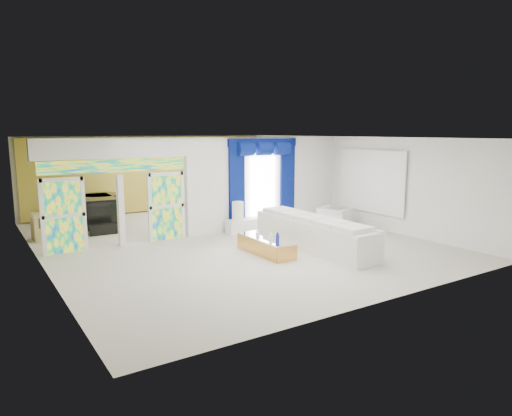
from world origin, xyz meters
TOP-DOWN VIEW (x-y plane):
  - floor at (0.00, 0.00)m, footprint 12.00×12.00m
  - dividing_wall at (2.15, 1.00)m, footprint 5.70×0.18m
  - dividing_header at (-2.85, 1.00)m, footprint 4.30×0.18m
  - stained_panel_left at (-4.28, 1.00)m, footprint 0.95×0.04m
  - stained_panel_right at (-1.42, 1.00)m, footprint 0.95×0.04m
  - stained_transom at (-2.85, 1.00)m, footprint 4.00×0.05m
  - window_pane at (1.90, 0.90)m, footprint 1.00×0.02m
  - blue_drape_left at (0.90, 0.87)m, footprint 0.55×0.10m
  - blue_drape_right at (2.90, 0.87)m, footprint 0.55×0.10m
  - blue_pelmet at (1.90, 0.87)m, footprint 2.60×0.12m
  - wall_mirror at (4.94, -1.00)m, footprint 0.04×2.70m
  - gold_curtains at (0.00, 5.90)m, footprint 9.70×0.12m
  - white_sofa at (1.48, -2.25)m, footprint 0.94×4.17m
  - coffee_table at (0.13, -1.95)m, footprint 0.65×1.88m
  - console_table at (1.07, 0.58)m, footprint 1.29×0.42m
  - table_lamp at (0.77, 0.58)m, footprint 0.36×0.36m
  - armchair at (4.03, -0.31)m, footprint 1.16×1.23m
  - grand_piano at (-2.82, 4.34)m, footprint 1.54×1.98m
  - piano_bench at (-2.82, 2.74)m, footprint 0.96×0.40m
  - tv_console at (-4.55, 2.90)m, footprint 0.60×0.56m
  - chandelier at (-2.30, 3.40)m, footprint 0.60×0.60m
  - decanters at (0.09, -2.19)m, footprint 0.17×1.07m

SIDE VIEW (x-z plane):
  - floor at x=0.00m, z-range 0.00..0.00m
  - piano_bench at x=-2.82m, z-range 0.00..0.31m
  - coffee_table at x=0.13m, z-range 0.00..0.42m
  - console_table at x=1.07m, z-range 0.00..0.43m
  - armchair at x=4.03m, z-range 0.00..0.65m
  - white_sofa at x=1.48m, z-range 0.00..0.79m
  - tv_console at x=-4.55m, z-range 0.00..0.81m
  - grand_piano at x=-2.82m, z-range 0.00..0.97m
  - decanters at x=0.09m, z-range 0.38..0.61m
  - table_lamp at x=0.77m, z-range 0.43..1.01m
  - stained_panel_left at x=-4.28m, z-range 0.00..2.00m
  - stained_panel_right at x=-1.42m, z-range 0.00..2.00m
  - blue_drape_left at x=0.90m, z-range 0.00..2.80m
  - blue_drape_right at x=2.90m, z-range 0.00..2.80m
  - window_pane at x=1.90m, z-range 0.30..2.60m
  - dividing_wall at x=2.15m, z-range 0.00..3.00m
  - gold_curtains at x=0.00m, z-range 0.05..2.95m
  - wall_mirror at x=4.94m, z-range 0.60..2.50m
  - stained_transom at x=-2.85m, z-range 2.08..2.42m
  - chandelier at x=-2.30m, z-range 2.35..2.95m
  - dividing_header at x=-2.85m, z-range 2.45..3.00m
  - blue_pelmet at x=1.90m, z-range 2.69..2.94m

